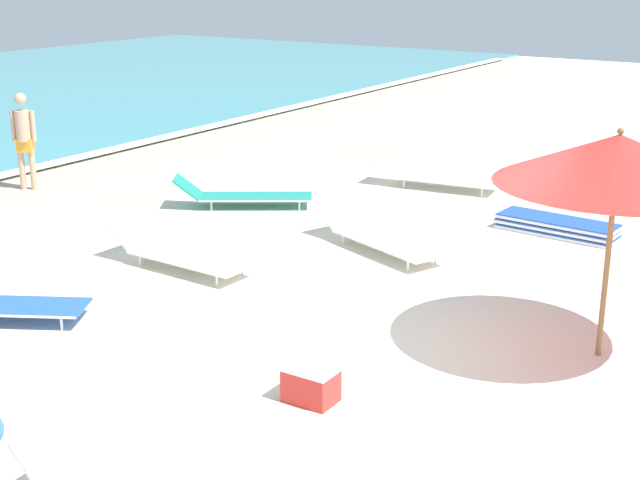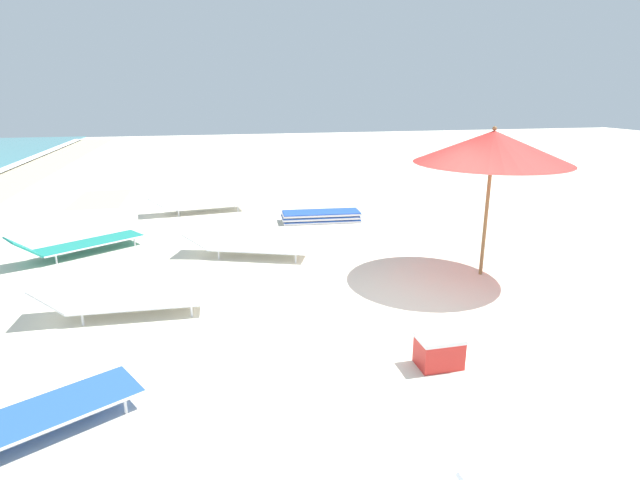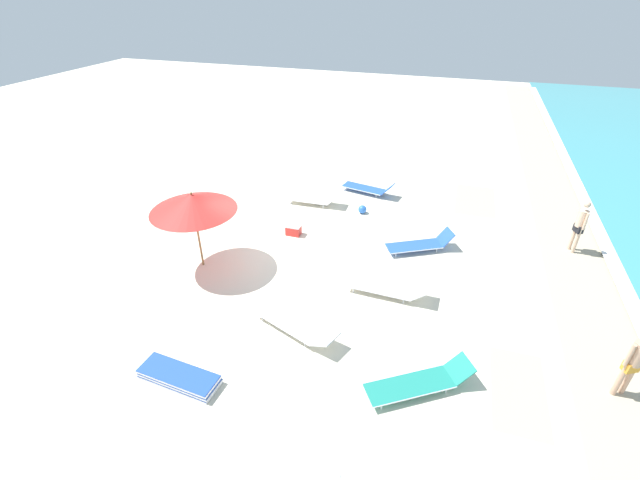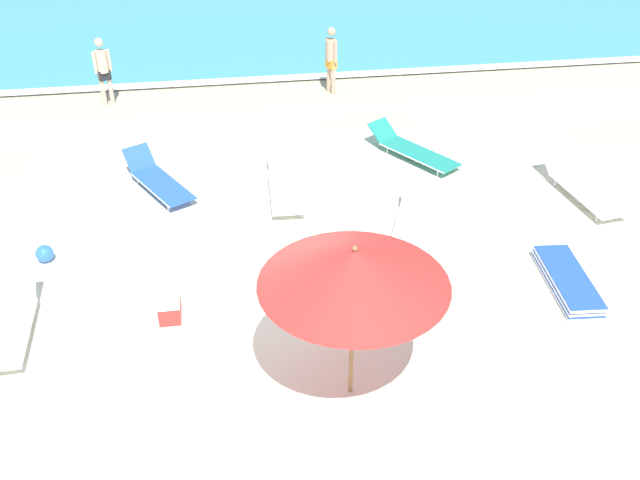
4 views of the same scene
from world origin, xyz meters
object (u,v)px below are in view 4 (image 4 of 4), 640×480
at_px(sun_lounger_near_water_left, 10,322).
at_px(sun_lounger_mid_beach_pair_b, 285,185).
at_px(lounger_stack, 568,281).
at_px(sun_lounger_mid_beach_pair_a, 158,180).
at_px(sun_lounger_under_umbrella, 581,187).
at_px(beach_umbrella, 354,268).
at_px(sun_lounger_beside_umbrella, 412,149).
at_px(beach_ball, 45,254).
at_px(beachgoer_wading_adult, 331,57).
at_px(cooler_box, 170,308).
at_px(beachgoer_shoreline_child, 103,68).
at_px(sun_lounger_mid_beach_solo, 411,226).

distance_m(sun_lounger_near_water_left, sun_lounger_mid_beach_pair_b, 5.91).
bearing_deg(lounger_stack, sun_lounger_mid_beach_pair_a, 152.01).
xyz_separation_m(sun_lounger_under_umbrella, sun_lounger_mid_beach_pair_b, (-5.93, 0.98, 0.01)).
height_order(sun_lounger_mid_beach_pair_a, sun_lounger_mid_beach_pair_b, sun_lounger_mid_beach_pair_a).
relative_size(sun_lounger_mid_beach_pair_a, sun_lounger_mid_beach_pair_b, 0.95).
relative_size(beach_umbrella, sun_lounger_beside_umbrella, 1.08).
relative_size(lounger_stack, beach_ball, 6.08).
height_order(lounger_stack, sun_lounger_beside_umbrella, sun_lounger_beside_umbrella).
relative_size(sun_lounger_near_water_left, beachgoer_wading_adult, 1.15).
height_order(beach_ball, cooler_box, cooler_box).
relative_size(beach_ball, cooler_box, 0.62).
xyz_separation_m(lounger_stack, sun_lounger_under_umbrella, (1.57, 2.84, 0.08)).
bearing_deg(lounger_stack, beachgoer_shoreline_child, 137.22).
relative_size(lounger_stack, sun_lounger_under_umbrella, 0.79).
bearing_deg(beach_ball, sun_lounger_under_umbrella, 4.28).
bearing_deg(beach_umbrella, cooler_box, 141.72).
distance_m(beach_ball, cooler_box, 2.92).
relative_size(sun_lounger_under_umbrella, sun_lounger_near_water_left, 1.19).
xyz_separation_m(sun_lounger_under_umbrella, beachgoer_wading_adult, (-4.13, 6.20, 0.80)).
bearing_deg(beachgoer_shoreline_child, beach_umbrella, -91.31).
height_order(beach_umbrella, sun_lounger_mid_beach_pair_b, beach_umbrella).
relative_size(beachgoer_wading_adult, cooler_box, 3.52).
bearing_deg(sun_lounger_mid_beach_solo, lounger_stack, -20.02).
height_order(beachgoer_wading_adult, cooler_box, beachgoer_wading_adult).
height_order(beachgoer_shoreline_child, beach_ball, beachgoer_shoreline_child).
bearing_deg(beachgoer_shoreline_child, sun_lounger_under_umbrella, -54.94).
height_order(sun_lounger_under_umbrella, sun_lounger_mid_beach_pair_b, sun_lounger_mid_beach_pair_b).
xyz_separation_m(sun_lounger_under_umbrella, sun_lounger_beside_umbrella, (-2.95, 2.17, 0.00)).
relative_size(sun_lounger_beside_umbrella, beach_ball, 7.29).
bearing_deg(beachgoer_shoreline_child, cooler_box, -101.60).
distance_m(beach_umbrella, beach_ball, 6.45).
bearing_deg(beachgoer_wading_adult, cooler_box, 127.55).
bearing_deg(sun_lounger_under_umbrella, beachgoer_shoreline_child, 140.59).
relative_size(sun_lounger_beside_umbrella, sun_lounger_near_water_left, 1.12).
xyz_separation_m(sun_lounger_under_umbrella, sun_lounger_near_water_left, (-10.55, -2.70, 0.01)).
bearing_deg(beach_ball, sun_lounger_near_water_left, -95.15).
relative_size(sun_lounger_mid_beach_pair_b, cooler_box, 4.49).
height_order(sun_lounger_under_umbrella, beachgoer_wading_adult, beachgoer_wading_adult).
distance_m(lounger_stack, sun_lounger_under_umbrella, 3.25).
height_order(beach_umbrella, sun_lounger_under_umbrella, beach_umbrella).
bearing_deg(sun_lounger_mid_beach_pair_b, beachgoer_wading_adult, 73.22).
relative_size(sun_lounger_mid_beach_pair_a, beachgoer_shoreline_child, 1.21).
relative_size(beach_umbrella, cooler_box, 4.90).
bearing_deg(beachgoer_wading_adult, beach_umbrella, 144.14).
height_order(sun_lounger_under_umbrella, sun_lounger_beside_umbrella, sun_lounger_beside_umbrella).
bearing_deg(lounger_stack, beachgoer_wading_adult, 110.24).
bearing_deg(sun_lounger_under_umbrella, beachgoer_wading_adult, 116.21).
distance_m(sun_lounger_mid_beach_pair_a, sun_lounger_mid_beach_pair_b, 2.63).
relative_size(beachgoer_wading_adult, beachgoer_shoreline_child, 1.00).
height_order(sun_lounger_near_water_left, beachgoer_shoreline_child, beachgoer_shoreline_child).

